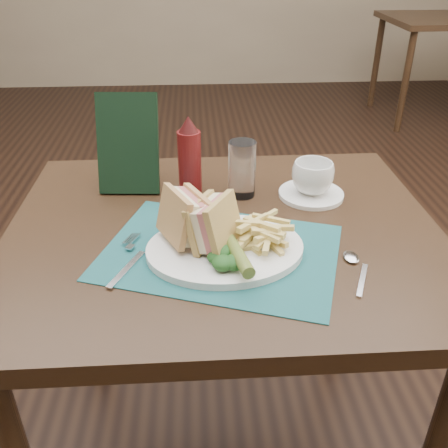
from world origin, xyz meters
name	(u,v)px	position (x,y,z in m)	size (l,w,h in m)	color
floor	(215,332)	(0.00, 0.00, 0.00)	(7.00, 7.00, 0.00)	black
wall_back	(198,84)	(0.00, 3.50, 0.00)	(6.00, 6.00, 0.00)	tan
table_main	(224,357)	(0.00, -0.50, 0.38)	(0.90, 0.75, 0.75)	black
table_bg_right	(440,69)	(1.85, 2.40, 0.38)	(0.90, 0.75, 0.75)	black
placemat	(220,252)	(-0.01, -0.60, 0.75)	(0.44, 0.31, 0.00)	#195052
plate	(225,249)	(0.00, -0.60, 0.76)	(0.30, 0.24, 0.01)	white
sandwich_half_a	(174,219)	(-0.10, -0.58, 0.82)	(0.06, 0.10, 0.09)	tan
sandwich_half_b	(204,220)	(-0.04, -0.59, 0.82)	(0.06, 0.10, 0.09)	tan
kale_garnish	(228,258)	(0.00, -0.66, 0.78)	(0.11, 0.08, 0.03)	#163D16
pickle_spear	(238,255)	(0.02, -0.67, 0.79)	(0.02, 0.02, 0.12)	#566928
fries_pile	(257,228)	(0.06, -0.58, 0.79)	(0.18, 0.20, 0.05)	#D9C16C
fork	(128,258)	(-0.19, -0.62, 0.76)	(0.03, 0.17, 0.01)	silver
spoon	(358,270)	(0.23, -0.68, 0.76)	(0.03, 0.15, 0.01)	silver
saucer	(311,194)	(0.21, -0.37, 0.76)	(0.15, 0.15, 0.01)	white
coffee_cup	(313,177)	(0.21, -0.37, 0.80)	(0.10, 0.10, 0.07)	white
drinking_glass	(242,169)	(0.05, -0.36, 0.81)	(0.06, 0.06, 0.13)	white
ketchup_bottle	(189,156)	(-0.07, -0.34, 0.84)	(0.05, 0.05, 0.19)	#560E0F
check_presenter	(128,144)	(-0.21, -0.30, 0.86)	(0.14, 0.01, 0.23)	black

